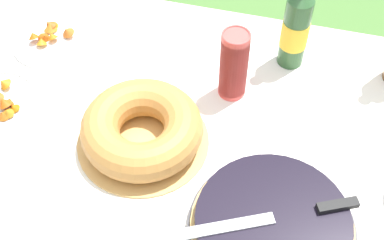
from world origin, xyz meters
name	(u,v)px	position (x,y,z in m)	size (l,w,h in m)	color
garden_table	(193,166)	(0.00, 0.00, 0.65)	(1.46, 1.06, 0.72)	brown
tablecloth	(193,153)	(0.00, 0.00, 0.71)	(1.47, 1.07, 0.10)	white
berry_tart	(272,225)	(0.22, -0.17, 0.75)	(0.36, 0.36, 0.06)	#38383D
serving_knife	(287,215)	(0.24, -0.16, 0.78)	(0.35, 0.18, 0.01)	silver
bundt_cake	(142,130)	(-0.13, -0.01, 0.77)	(0.32, 0.32, 0.10)	tan
cup_stack	(234,65)	(0.05, 0.21, 0.82)	(0.07, 0.07, 0.20)	#E04C47
cider_bottle_green	(296,27)	(0.18, 0.37, 0.85)	(0.07, 0.07, 0.33)	#2D562D
snack_plate_far	(50,39)	(-0.50, 0.27, 0.73)	(0.22, 0.22, 0.05)	white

